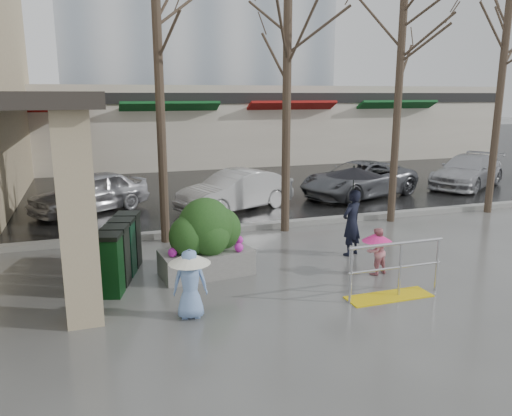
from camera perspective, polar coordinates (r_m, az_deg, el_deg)
ground at (r=9.87m, az=4.66°, el=-8.46°), size 120.00×120.00×0.00m
street_asphalt at (r=30.86m, az=-11.72°, el=5.96°), size 120.00×36.00×0.01m
curb at (r=13.43m, az=-2.07°, el=-2.28°), size 120.00×0.30×0.15m
canopy_slab at (r=16.47m, az=-23.06°, el=12.02°), size 2.80×18.00×0.25m
pillar_front at (r=8.14m, az=-19.68°, el=-0.92°), size 0.55×0.55×3.50m
pillar_back at (r=14.55m, az=-19.42°, el=4.90°), size 0.55×0.55×3.50m
storefront_row at (r=27.05m, az=-6.55°, el=9.47°), size 34.00×6.74×4.00m
handrail at (r=9.38m, az=15.38°, el=-7.62°), size 1.90×0.50×1.03m
tree_west at (r=12.24m, az=-11.27°, el=19.68°), size 3.20×3.20×6.80m
tree_midwest at (r=13.09m, az=3.64°, el=20.09°), size 3.20×3.20×7.00m
tree_mideast at (r=14.60m, az=16.29°, el=17.39°), size 3.20×3.20×6.50m
tree_east at (r=16.86m, az=26.73°, el=17.69°), size 3.20×3.20×7.20m
woman at (r=11.33m, az=11.00°, el=1.14°), size 1.26×1.26×2.06m
child_pink at (r=10.39m, az=13.62°, el=-4.37°), size 0.61×0.61×0.97m
child_blue at (r=8.21m, az=-7.56°, el=-7.86°), size 0.69×0.69×1.16m
planter at (r=10.10m, az=-5.74°, el=-3.44°), size 1.90×1.11×1.59m
news_boxes at (r=10.16m, az=-15.32°, el=-4.79°), size 1.06×2.13×1.16m
car_a at (r=16.22m, az=-18.48°, el=1.71°), size 3.94×3.18×1.26m
car_b at (r=15.66m, az=-2.33°, el=1.99°), size 4.04×2.68×1.26m
car_c at (r=18.13m, az=11.64°, el=3.23°), size 4.96×3.39×1.26m
car_d at (r=21.36m, az=23.02°, el=3.90°), size 4.64×3.69×1.26m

